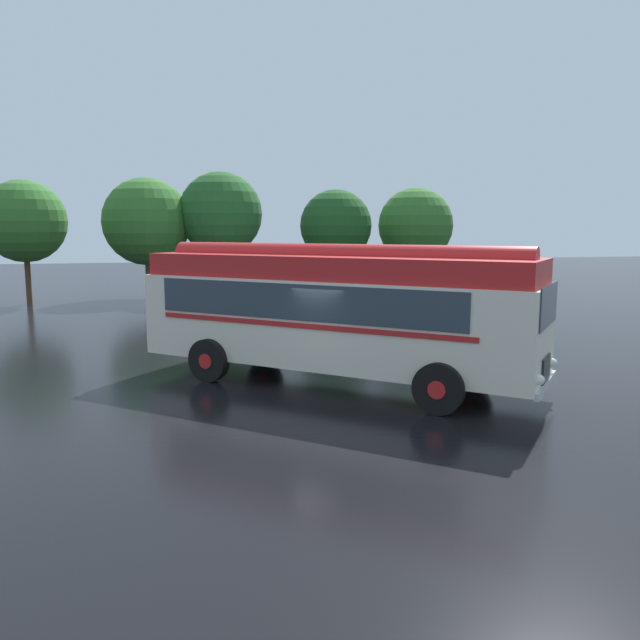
{
  "coord_description": "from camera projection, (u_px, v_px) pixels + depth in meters",
  "views": [
    {
      "loc": [
        -3.93,
        -14.45,
        3.86
      ],
      "look_at": [
        -0.05,
        1.8,
        1.4
      ],
      "focal_mm": 35.0,
      "sensor_mm": 36.0,
      "label": 1
    }
  ],
  "objects": [
    {
      "name": "tree_left_of_centre",
      "position": [
        148.0,
        222.0,
        34.29
      ],
      "size": [
        4.78,
        4.78,
        6.62
      ],
      "color": "#4C3823",
      "rests_on": "ground"
    },
    {
      "name": "tree_right_of_centre",
      "position": [
        336.0,
        226.0,
        36.42
      ],
      "size": [
        4.18,
        4.18,
        6.12
      ],
      "color": "#4C3823",
      "rests_on": "ground"
    },
    {
      "name": "tree_far_right",
      "position": [
        416.0,
        225.0,
        37.87
      ],
      "size": [
        4.53,
        4.53,
        6.32
      ],
      "color": "#4C3823",
      "rests_on": "ground"
    },
    {
      "name": "car_mid_left",
      "position": [
        270.0,
        295.0,
        28.54
      ],
      "size": [
        2.42,
        4.4,
        1.66
      ],
      "color": "#B7BABF",
      "rests_on": "ground"
    },
    {
      "name": "ground_plane",
      "position": [
        339.0,
        386.0,
        15.37
      ],
      "size": [
        120.0,
        120.0,
        0.0
      ],
      "primitive_type": "plane",
      "color": "black"
    },
    {
      "name": "tree_far_left",
      "position": [
        26.0,
        222.0,
        31.19
      ],
      "size": [
        4.13,
        4.13,
        6.29
      ],
      "color": "#4C3823",
      "rests_on": "ground"
    },
    {
      "name": "vintage_bus",
      "position": [
        335.0,
        309.0,
        15.37
      ],
      "size": [
        9.18,
        8.5,
        3.49
      ],
      "color": "silver",
      "rests_on": "ground"
    },
    {
      "name": "tree_centre",
      "position": [
        219.0,
        215.0,
        34.54
      ],
      "size": [
        4.62,
        4.62,
        6.97
      ],
      "color": "#4C3823",
      "rests_on": "ground"
    },
    {
      "name": "car_near_left",
      "position": [
        207.0,
        297.0,
        27.74
      ],
      "size": [
        2.05,
        4.25,
        1.66
      ],
      "color": "silver",
      "rests_on": "ground"
    },
    {
      "name": "car_mid_right",
      "position": [
        330.0,
        294.0,
        29.1
      ],
      "size": [
        2.25,
        4.34,
        1.66
      ],
      "color": "#144C28",
      "rests_on": "ground"
    },
    {
      "name": "car_far_right",
      "position": [
        379.0,
        292.0,
        29.61
      ],
      "size": [
        2.04,
        4.24,
        1.66
      ],
      "color": "#4C5156",
      "rests_on": "ground"
    }
  ]
}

